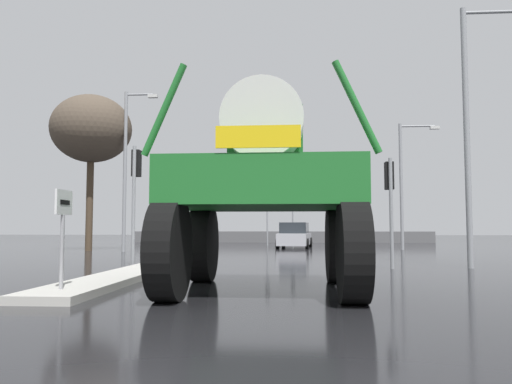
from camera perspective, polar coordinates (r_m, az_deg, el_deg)
name	(u,v)px	position (r m, az deg, el deg)	size (l,w,h in m)	color
ground_plane	(270,256)	(21.44, 1.67, -7.34)	(120.00, 120.00, 0.00)	black
median_island	(119,277)	(12.12, -15.42, -9.37)	(1.16, 7.57, 0.15)	#B2AFA8
lane_arrow_sign	(63,221)	(9.45, -21.16, -3.06)	(0.07, 0.60, 1.74)	#99999E
oversize_sprayer	(265,189)	(9.80, 1.06, 0.40)	(3.97, 4.85, 3.98)	black
sedan_ahead	(295,236)	(30.16, 4.42, -5.03)	(2.23, 4.26, 1.52)	#B7B7BF
traffic_signal_near_left	(136,179)	(16.13, -13.58, 1.47)	(0.24, 0.54, 3.77)	gray
traffic_signal_near_right	(390,188)	(15.63, 15.02, 0.42)	(0.24, 0.54, 3.31)	gray
traffic_signal_far_left	(267,206)	(34.39, 1.32, -1.65)	(0.24, 0.55, 3.67)	gray
traffic_signal_far_right	(293,210)	(34.34, 4.22, -2.05)	(0.24, 0.55, 3.34)	gray
streetlight_near_right	(472,120)	(16.82, 23.47, 7.54)	(2.23, 0.24, 8.05)	gray
streetlight_far_left	(127,162)	(26.46, -14.47, 3.28)	(1.75, 0.24, 8.24)	gray
streetlight_far_right	(405,178)	(28.81, 16.63, 1.58)	(2.23, 0.24, 7.00)	gray
bare_tree_left	(91,129)	(28.08, -18.29, 6.80)	(4.21, 4.21, 8.25)	#473828
roadside_barrier	(281,237)	(40.87, 2.84, -5.15)	(24.61, 0.24, 0.90)	#59595B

